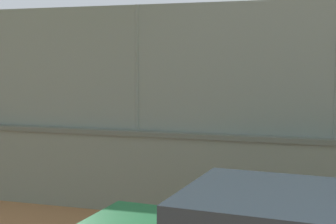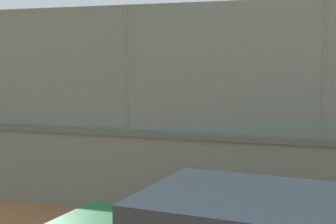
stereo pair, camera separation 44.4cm
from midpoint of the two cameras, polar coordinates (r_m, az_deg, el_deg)
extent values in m
plane|color=#A36B42|center=(19.17, -4.37, -1.82)|extent=(260.00, 260.00, 0.00)
cube|color=gray|center=(9.29, -13.90, -6.01)|extent=(22.33, 0.97, 1.29)
cube|color=slate|center=(9.18, -14.00, -1.82)|extent=(22.33, 1.03, 0.08)
cube|color=gray|center=(9.10, -14.16, 4.86)|extent=(21.87, 0.61, 2.06)
cylinder|color=gray|center=(8.40, -4.98, 4.95)|extent=(0.07, 0.07, 2.06)
cylinder|color=black|center=(19.58, 5.59, -0.44)|extent=(0.20, 0.20, 0.84)
cylinder|color=black|center=(19.42, 5.21, -0.49)|extent=(0.20, 0.20, 0.84)
cylinder|color=white|center=(19.44, 5.42, 1.67)|extent=(0.46, 0.46, 0.62)
cylinder|color=#D8AD84|center=(19.70, 5.89, 2.08)|extent=(0.56, 0.37, 0.17)
cylinder|color=#D8AD84|center=(19.38, 4.15, 2.03)|extent=(0.56, 0.37, 0.17)
sphere|color=#D8AD84|center=(19.41, 5.43, 2.92)|extent=(0.24, 0.24, 0.24)
cylinder|color=black|center=(19.41, 5.43, 3.23)|extent=(0.34, 0.34, 0.05)
cylinder|color=black|center=(19.50, 3.75, 2.06)|extent=(0.28, 0.18, 0.04)
ellipsoid|color=#333338|center=(19.64, 3.26, 2.09)|extent=(0.28, 0.17, 0.24)
cylinder|color=black|center=(17.77, 2.31, -1.11)|extent=(0.19, 0.19, 0.79)
cylinder|color=black|center=(17.88, 1.78, -1.07)|extent=(0.19, 0.19, 0.79)
cylinder|color=white|center=(17.76, 2.05, 1.12)|extent=(0.44, 0.44, 0.59)
cylinder|color=tan|center=(17.62, 2.96, 1.46)|extent=(0.28, 0.56, 0.17)
cylinder|color=tan|center=(18.16, 1.79, 1.59)|extent=(0.28, 0.56, 0.17)
sphere|color=tan|center=(17.73, 2.06, 2.42)|extent=(0.22, 0.22, 0.22)
cylinder|color=white|center=(17.72, 2.06, 2.74)|extent=(0.30, 0.30, 0.05)
sphere|color=white|center=(18.53, 9.38, -1.81)|extent=(0.21, 0.21, 0.21)
camera|label=1|loc=(0.22, -90.90, -0.09)|focal=54.19mm
camera|label=2|loc=(0.22, 89.10, 0.09)|focal=54.19mm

